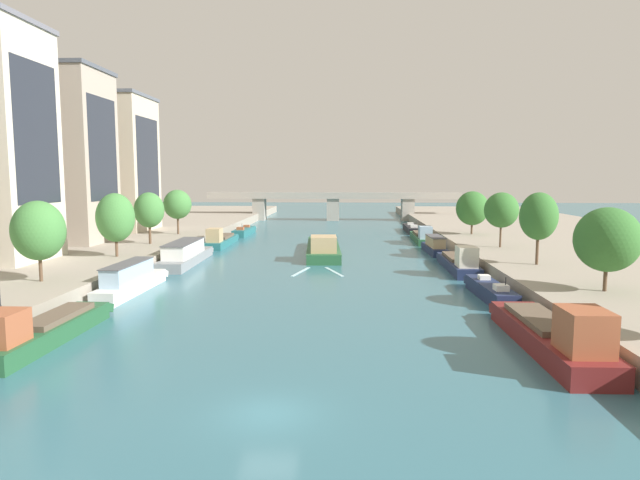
% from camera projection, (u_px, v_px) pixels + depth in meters
% --- Properties ---
extents(ground_plane, '(400.00, 400.00, 0.00)m').
position_uv_depth(ground_plane, '(268.00, 414.00, 24.26)').
color(ground_plane, '#336675').
extents(quay_left, '(36.00, 170.00, 1.68)m').
position_uv_depth(quay_left, '(78.00, 242.00, 80.48)').
color(quay_left, gray).
rests_on(quay_left, ground).
extents(quay_right, '(36.00, 170.00, 1.68)m').
position_uv_depth(quay_right, '(579.00, 245.00, 77.01)').
color(quay_right, gray).
rests_on(quay_right, ground).
extents(barge_midriver, '(5.25, 21.36, 3.08)m').
position_uv_depth(barge_midriver, '(323.00, 247.00, 73.85)').
color(barge_midriver, '#235633').
rests_on(barge_midriver, ground).
extents(wake_behind_barge, '(5.59, 6.05, 0.03)m').
position_uv_depth(wake_behind_barge, '(317.00, 272.00, 60.45)').
color(wake_behind_barge, '#A5D1DB').
rests_on(wake_behind_barge, ground).
extents(moored_boat_left_upstream, '(2.57, 13.38, 2.98)m').
position_uv_depth(moored_boat_left_upstream, '(44.00, 330.00, 34.29)').
color(moored_boat_left_upstream, '#235633').
rests_on(moored_boat_left_upstream, ground).
extents(moored_boat_left_downstream, '(2.37, 12.87, 2.78)m').
position_uv_depth(moored_boat_left_downstream, '(131.00, 280.00, 49.39)').
color(moored_boat_left_downstream, silver).
rests_on(moored_boat_left_downstream, ground).
extents(moored_boat_left_gap_after, '(3.45, 16.30, 2.72)m').
position_uv_depth(moored_boat_left_gap_after, '(185.00, 254.00, 66.04)').
color(moored_boat_left_gap_after, gray).
rests_on(moored_boat_left_gap_after, ground).
extents(moored_boat_left_second, '(2.75, 14.23, 2.97)m').
position_uv_depth(moored_boat_left_second, '(221.00, 240.00, 83.07)').
color(moored_boat_left_second, '#23666B').
rests_on(moored_boat_left_second, ground).
extents(moored_boat_left_near, '(2.44, 11.35, 2.28)m').
position_uv_depth(moored_boat_left_near, '(244.00, 231.00, 98.72)').
color(moored_boat_left_near, '#23666B').
rests_on(moored_boat_left_near, ground).
extents(moored_boat_right_upstream, '(3.22, 15.09, 3.57)m').
position_uv_depth(moored_boat_right_upstream, '(552.00, 334.00, 32.76)').
color(moored_boat_right_upstream, maroon).
rests_on(moored_boat_right_upstream, ground).
extents(moored_boat_right_far, '(2.29, 10.61, 2.37)m').
position_uv_depth(moored_boat_right_far, '(490.00, 290.00, 47.28)').
color(moored_boat_right_far, '#1E284C').
rests_on(moored_boat_right_far, ground).
extents(moored_boat_right_near, '(2.73, 14.17, 3.16)m').
position_uv_depth(moored_boat_right_near, '(459.00, 262.00, 61.11)').
color(moored_boat_right_near, '#1E284C').
rests_on(moored_boat_right_near, ground).
extents(moored_boat_right_downstream, '(2.27, 10.47, 2.38)m').
position_uv_depth(moored_boat_right_downstream, '(435.00, 246.00, 74.97)').
color(moored_boat_right_downstream, '#1E284C').
rests_on(moored_boat_right_downstream, ground).
extents(moored_boat_right_lone, '(2.75, 14.75, 2.84)m').
position_uv_depth(moored_boat_right_lone, '(422.00, 237.00, 88.15)').
color(moored_boat_right_lone, '#235633').
rests_on(moored_boat_right_lone, ground).
extents(moored_boat_right_midway, '(2.36, 12.49, 2.23)m').
position_uv_depth(moored_boat_right_midway, '(412.00, 229.00, 104.10)').
color(moored_boat_right_midway, black).
rests_on(moored_boat_right_midway, ground).
extents(tree_left_by_lamp, '(4.21, 4.21, 6.64)m').
position_uv_depth(tree_left_by_lamp, '(38.00, 231.00, 45.53)').
color(tree_left_by_lamp, brown).
rests_on(tree_left_by_lamp, quay_left).
extents(tree_left_midway, '(4.05, 4.05, 6.83)m').
position_uv_depth(tree_left_midway, '(115.00, 218.00, 59.78)').
color(tree_left_midway, brown).
rests_on(tree_left_midway, quay_left).
extents(tree_left_nearest, '(3.79, 3.79, 6.58)m').
position_uv_depth(tree_left_nearest, '(149.00, 210.00, 71.30)').
color(tree_left_nearest, brown).
rests_on(tree_left_nearest, quay_left).
extents(tree_left_third, '(4.12, 4.12, 6.63)m').
position_uv_depth(tree_left_third, '(177.00, 204.00, 83.37)').
color(tree_left_third, brown).
rests_on(tree_left_third, quay_left).
extents(tree_right_second, '(4.78, 4.78, 6.32)m').
position_uv_depth(tree_right_second, '(607.00, 240.00, 41.59)').
color(tree_right_second, brown).
rests_on(tree_right_second, quay_right).
extents(tree_right_distant, '(3.64, 3.64, 7.07)m').
position_uv_depth(tree_right_distant, '(539.00, 216.00, 54.19)').
color(tree_right_distant, brown).
rests_on(tree_right_distant, quay_right).
extents(tree_right_midway, '(4.10, 4.10, 6.69)m').
position_uv_depth(tree_right_midway, '(501.00, 210.00, 67.64)').
color(tree_right_midway, brown).
rests_on(tree_right_midway, quay_right).
extents(tree_right_past_mid, '(4.78, 4.78, 6.41)m').
position_uv_depth(tree_right_past_mid, '(472.00, 208.00, 83.01)').
color(tree_right_past_mid, brown).
rests_on(tree_right_past_mid, quay_right).
extents(building_left_corner, '(13.45, 10.46, 22.46)m').
position_uv_depth(building_left_corner, '(54.00, 156.00, 72.32)').
color(building_left_corner, '#A89989').
rests_on(building_left_corner, quay_left).
extents(building_left_middle, '(12.92, 12.15, 21.42)m').
position_uv_depth(building_left_middle, '(110.00, 163.00, 89.18)').
color(building_left_middle, beige).
rests_on(building_left_middle, quay_left).
extents(bridge_far, '(58.82, 4.40, 6.63)m').
position_uv_depth(bridge_far, '(333.00, 203.00, 130.91)').
color(bridge_far, '#9E998E').
rests_on(bridge_far, ground).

